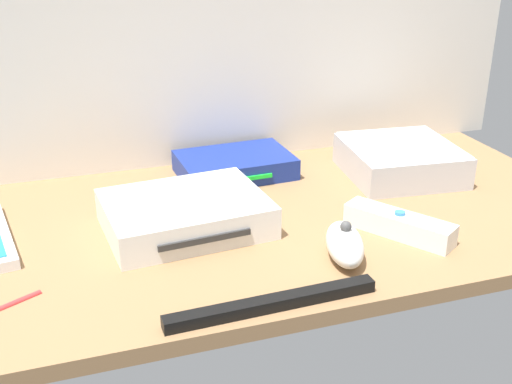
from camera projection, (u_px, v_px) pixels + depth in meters
The scene contains 8 objects.
ground_plane at pixel (256, 225), 88.97cm from camera, with size 100.00×48.00×2.00cm, color #936D47.
game_console at pixel (185, 213), 84.92cm from camera, with size 22.30×17.86×4.40cm.
mini_computer at pixel (400, 160), 102.36cm from camera, with size 18.59×18.59×5.30cm.
network_router at pixel (235, 165), 102.74cm from camera, with size 18.53×12.98×3.40cm.
remote_wand at pixel (399, 225), 83.34cm from camera, with size 11.13×14.35×3.40cm.
remote_nunchuk at pixel (345, 244), 77.36cm from camera, with size 6.97×10.82×5.10cm.
sensor_bar at pixel (272, 303), 67.88cm from camera, with size 24.00×1.80×1.40cm, color black.
stylus_pen at pixel (2, 306), 68.01cm from camera, with size 0.70×0.70×9.00cm, color red.
Camera 1 is at (-24.94, -75.67, 38.85)cm, focal length 44.41 mm.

